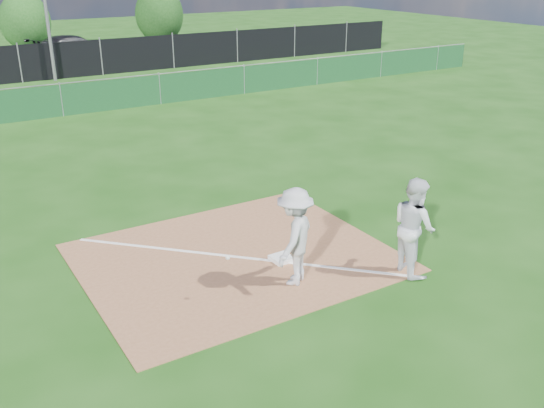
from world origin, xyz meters
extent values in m
plane|color=#16440E|center=(0.00, 10.00, 0.00)|extent=(90.00, 90.00, 0.00)
cube|color=brown|center=(0.00, 1.00, 0.01)|extent=(6.00, 5.00, 0.02)
cube|color=white|center=(0.00, 1.00, 0.03)|extent=(5.01, 5.01, 0.01)
cube|color=#103D1C|center=(0.00, 15.00, 0.60)|extent=(44.00, 0.05, 1.20)
cube|color=black|center=(0.00, 23.00, 0.90)|extent=(46.00, 0.04, 1.80)
cube|color=black|center=(0.00, 28.00, 0.01)|extent=(46.00, 9.00, 0.01)
cube|color=white|center=(0.72, 0.39, 0.06)|extent=(0.42, 0.42, 0.09)
imported|color=silver|center=(0.46, -0.46, 0.95)|extent=(1.38, 1.27, 1.86)
sphere|color=white|center=(-0.89, -0.41, 0.86)|extent=(0.08, 0.08, 0.08)
imported|color=silver|center=(2.63, -1.27, 0.96)|extent=(0.91, 1.07, 1.92)
imported|color=black|center=(3.95, 28.49, 0.75)|extent=(5.49, 3.78, 1.48)
cylinder|color=#382316|center=(2.40, 33.49, 0.52)|extent=(0.24, 0.24, 1.05)
ellipsoid|color=#1B4E16|center=(2.40, 33.49, 1.92)|extent=(3.14, 3.14, 3.61)
cylinder|color=#382316|center=(11.14, 32.68, 0.55)|extent=(0.24, 0.24, 1.10)
ellipsoid|color=#174112|center=(11.14, 32.68, 2.02)|extent=(3.31, 3.31, 3.81)
camera|label=1|loc=(-5.13, -8.78, 5.67)|focal=40.00mm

